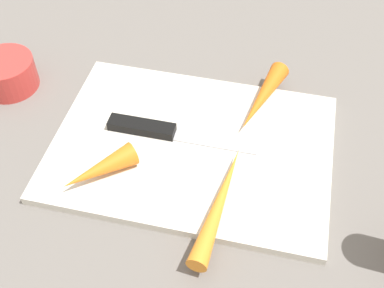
% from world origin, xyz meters
% --- Properties ---
extents(ground_plane, '(1.40, 1.40, 0.00)m').
position_xyz_m(ground_plane, '(0.00, 0.00, 0.00)').
color(ground_plane, slate).
extents(cutting_board, '(0.36, 0.26, 0.01)m').
position_xyz_m(cutting_board, '(0.00, 0.00, 0.01)').
color(cutting_board, silver).
rests_on(cutting_board, ground_plane).
extents(knife, '(0.20, 0.02, 0.01)m').
position_xyz_m(knife, '(-0.06, 0.01, 0.02)').
color(knife, '#B7B7BC').
rests_on(knife, cutting_board).
extents(carrot_medium, '(0.06, 0.14, 0.03)m').
position_xyz_m(carrot_medium, '(0.08, 0.09, 0.03)').
color(carrot_medium, orange).
rests_on(carrot_medium, cutting_board).
extents(carrot_shortest, '(0.09, 0.09, 0.03)m').
position_xyz_m(carrot_shortest, '(-0.10, -0.08, 0.03)').
color(carrot_shortest, orange).
rests_on(carrot_shortest, cutting_board).
extents(carrot_longest, '(0.04, 0.17, 0.02)m').
position_xyz_m(carrot_longest, '(0.05, -0.09, 0.02)').
color(carrot_longest, orange).
rests_on(carrot_longest, cutting_board).
extents(small_bowl, '(0.08, 0.08, 0.05)m').
position_xyz_m(small_bowl, '(-0.29, 0.06, 0.02)').
color(small_bowl, red).
rests_on(small_bowl, ground_plane).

